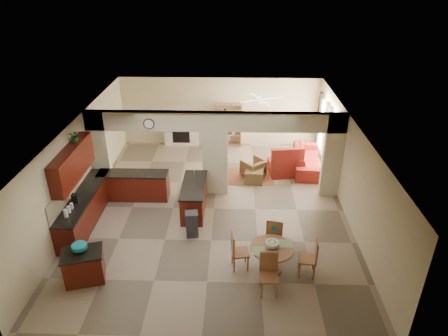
{
  "coord_description": "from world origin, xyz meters",
  "views": [
    {
      "loc": [
        0.62,
        -10.42,
        6.82
      ],
      "look_at": [
        0.3,
        0.3,
        1.27
      ],
      "focal_mm": 32.0,
      "sensor_mm": 36.0,
      "label": 1
    }
  ],
  "objects_px": {
    "kitchen_island": "(84,266)",
    "armchair": "(253,168)",
    "dining_table": "(272,255)",
    "sofa": "(307,159)"
  },
  "relations": [
    {
      "from": "kitchen_island",
      "to": "armchair",
      "type": "xyz_separation_m",
      "value": [
        4.2,
        5.33,
        -0.08
      ]
    },
    {
      "from": "sofa",
      "to": "kitchen_island",
      "type": "bearing_deg",
      "value": 139.14
    },
    {
      "from": "dining_table",
      "to": "kitchen_island",
      "type": "bearing_deg",
      "value": -174.35
    },
    {
      "from": "kitchen_island",
      "to": "sofa",
      "type": "xyz_separation_m",
      "value": [
        6.22,
        6.07,
        -0.05
      ]
    },
    {
      "from": "dining_table",
      "to": "sofa",
      "type": "bearing_deg",
      "value": 72.75
    },
    {
      "from": "kitchen_island",
      "to": "armchair",
      "type": "distance_m",
      "value": 6.79
    },
    {
      "from": "kitchen_island",
      "to": "dining_table",
      "type": "relative_size",
      "value": 1.02
    },
    {
      "from": "kitchen_island",
      "to": "sofa",
      "type": "relative_size",
      "value": 0.44
    },
    {
      "from": "kitchen_island",
      "to": "armchair",
      "type": "bearing_deg",
      "value": 35.86
    },
    {
      "from": "kitchen_island",
      "to": "dining_table",
      "type": "height_order",
      "value": "kitchen_island"
    }
  ]
}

